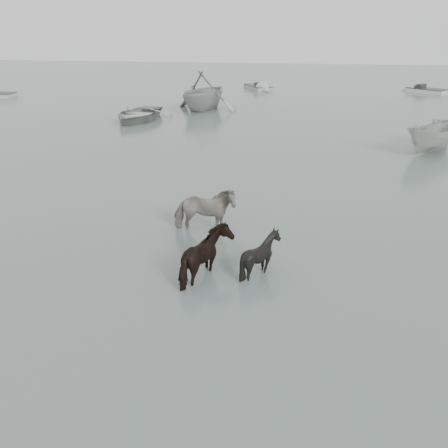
{
  "coord_description": "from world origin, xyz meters",
  "views": [
    {
      "loc": [
        2.83,
        -13.07,
        6.43
      ],
      "look_at": [
        0.84,
        0.0,
        1.0
      ],
      "focal_mm": 40.0,
      "sensor_mm": 36.0,
      "label": 1
    }
  ],
  "objects": [
    {
      "name": "skiff_mid",
      "position": [
        -1.51,
        37.73,
        0.38
      ],
      "size": [
        3.8,
        5.18,
        0.75
      ],
      "primitive_type": null,
      "rotation": [
        0.0,
        0.0,
        -1.07
      ],
      "color": "#9B9D9B",
      "rests_on": "ground"
    },
    {
      "name": "pony_pinto",
      "position": [
        -0.07,
        1.77,
        0.86
      ],
      "size": [
        2.14,
        1.19,
        1.72
      ],
      "primitive_type": "imported",
      "rotation": [
        0.0,
        0.0,
        1.7
      ],
      "color": "black",
      "rests_on": "ground"
    },
    {
      "name": "skiff_star",
      "position": [
        14.54,
        37.82,
        0.38
      ],
      "size": [
        4.87,
        4.3,
        0.75
      ],
      "primitive_type": null,
      "rotation": [
        0.0,
        0.0,
        2.48
      ],
      "color": "silver",
      "rests_on": "ground"
    },
    {
      "name": "pony_dark",
      "position": [
        0.61,
        -1.4,
        0.82
      ],
      "size": [
        1.55,
        1.76,
        1.64
      ],
      "primitive_type": "imported",
      "rotation": [
        0.0,
        0.0,
        1.67
      ],
      "color": "black",
      "rests_on": "ground"
    },
    {
      "name": "rowboat_trail",
      "position": [
        -4.53,
        25.09,
        1.52
      ],
      "size": [
        6.67,
        7.14,
        3.04
      ],
      "primitive_type": "imported",
      "rotation": [
        0.0,
        0.0,
        2.79
      ],
      "color": "#A0A3A0",
      "rests_on": "ground"
    },
    {
      "name": "ground",
      "position": [
        0.0,
        0.0,
        0.0
      ],
      "size": [
        140.0,
        140.0,
        0.0
      ],
      "primitive_type": "plane",
      "color": "#4E5C57",
      "rests_on": "ground"
    },
    {
      "name": "rowboat_lead",
      "position": [
        -8.21,
        20.08,
        0.54
      ],
      "size": [
        4.36,
        5.67,
        1.09
      ],
      "primitive_type": "imported",
      "rotation": [
        0.0,
        0.0,
        -0.12
      ],
      "color": "#A4A5A1",
      "rests_on": "ground"
    },
    {
      "name": "pony_black",
      "position": [
        1.98,
        -0.93,
        0.69
      ],
      "size": [
        1.44,
        1.33,
        1.37
      ],
      "primitive_type": "imported",
      "rotation": [
        0.0,
        0.0,
        1.77
      ],
      "color": "black",
      "rests_on": "ground"
    },
    {
      "name": "boat_small",
      "position": [
        9.72,
        14.0,
        0.84
      ],
      "size": [
        4.01,
        4.43,
        1.68
      ],
      "primitive_type": "imported",
      "rotation": [
        0.0,
        0.0,
        -0.68
      ],
      "color": "#A3A39F",
      "rests_on": "ground"
    }
  ]
}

